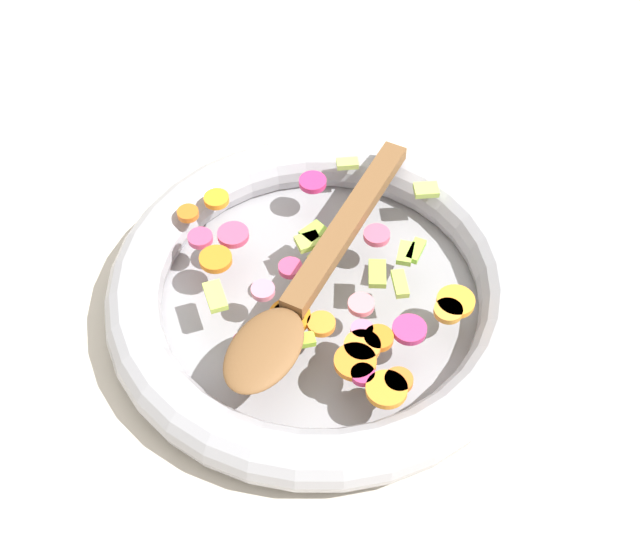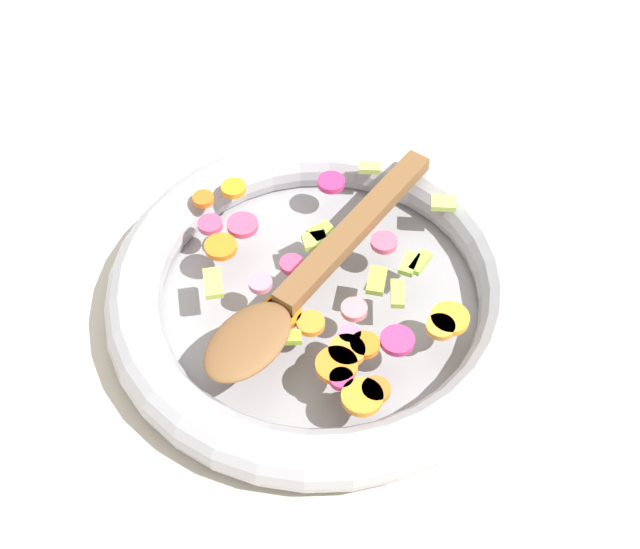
{
  "view_description": "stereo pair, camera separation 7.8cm",
  "coord_description": "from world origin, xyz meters",
  "views": [
    {
      "loc": [
        0.38,
        0.31,
        0.66
      ],
      "look_at": [
        0.0,
        0.0,
        0.05
      ],
      "focal_mm": 50.0,
      "sensor_mm": 36.0,
      "label": 1
    },
    {
      "loc": [
        0.33,
        0.37,
        0.66
      ],
      "look_at": [
        0.0,
        0.0,
        0.05
      ],
      "focal_mm": 50.0,
      "sensor_mm": 36.0,
      "label": 2
    }
  ],
  "objects": [
    {
      "name": "ground_plane",
      "position": [
        0.0,
        0.0,
        0.0
      ],
      "size": [
        4.0,
        4.0,
        0.0
      ],
      "primitive_type": "plane",
      "color": "beige"
    },
    {
      "name": "skillet",
      "position": [
        0.0,
        0.0,
        0.02
      ],
      "size": [
        0.38,
        0.38,
        0.05
      ],
      "color": "gray",
      "rests_on": "ground_plane"
    },
    {
      "name": "wooden_spoon",
      "position": [
        0.02,
        0.01,
        0.06
      ],
      "size": [
        0.31,
        0.11,
        0.01
      ],
      "color": "brown",
      "rests_on": "chopped_vegetables"
    },
    {
      "name": "chopped_vegetables",
      "position": [
        0.01,
        0.02,
        0.05
      ],
      "size": [
        0.28,
        0.29,
        0.01
      ],
      "color": "orange",
      "rests_on": "skillet"
    }
  ]
}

